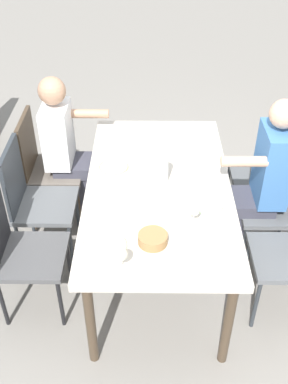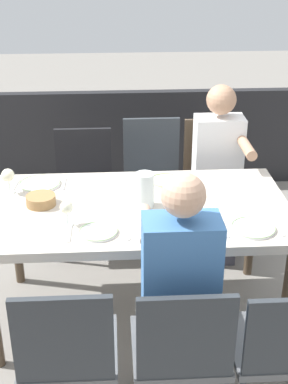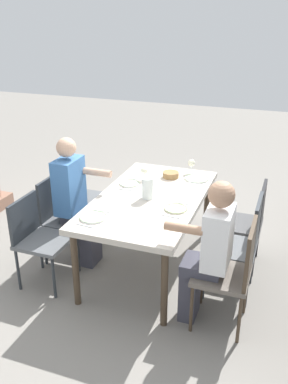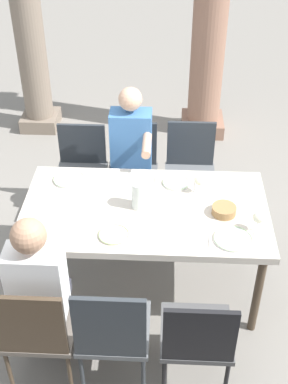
{
  "view_description": "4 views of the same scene",
  "coord_description": "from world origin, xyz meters",
  "px_view_note": "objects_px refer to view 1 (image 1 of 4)",
  "views": [
    {
      "loc": [
        2.45,
        -0.07,
        2.6
      ],
      "look_at": [
        0.13,
        -0.1,
        0.82
      ],
      "focal_mm": 42.75,
      "sensor_mm": 36.0,
      "label": 1
    },
    {
      "loc": [
        0.13,
        2.78,
        2.22
      ],
      "look_at": [
        -0.04,
        -0.05,
        0.84
      ],
      "focal_mm": 50.89,
      "sensor_mm": 36.0,
      "label": 2
    },
    {
      "loc": [
        -3.46,
        -1.2,
        2.41
      ],
      "look_at": [
        0.06,
        0.08,
        0.79
      ],
      "focal_mm": 39.04,
      "sensor_mm": 36.0,
      "label": 3
    },
    {
      "loc": [
        0.13,
        -2.85,
        3.05
      ],
      "look_at": [
        -0.01,
        -0.01,
        0.92
      ],
      "focal_mm": 47.97,
      "sensor_mm": 36.0,
      "label": 4
    }
  ],
  "objects_px": {
    "chair_west_south": "(45,162)",
    "dining_table": "(158,193)",
    "chair_east_south": "(18,249)",
    "wine_glass_2": "(194,210)",
    "water_pitcher": "(160,170)",
    "diner_woman_green": "(68,148)",
    "chair_mid_north": "(281,202)",
    "plate_1": "(114,167)",
    "plate_0": "(197,138)",
    "diner_man_white": "(261,181)",
    "plate_2": "(207,205)",
    "chair_mid_south": "(33,197)",
    "chair_west_north": "(268,167)",
    "plate_3": "(105,246)",
    "bread_basket": "(153,239)",
    "wine_glass_3": "(120,254)"
  },
  "relations": [
    {
      "from": "chair_east_south",
      "to": "plate_1",
      "type": "xyz_separation_m",
      "value": [
        -0.55,
        0.59,
        0.27
      ]
    },
    {
      "from": "bread_basket",
      "to": "chair_mid_north",
      "type": "bearing_deg",
      "value": 126.84
    },
    {
      "from": "chair_west_south",
      "to": "diner_man_white",
      "type": "xyz_separation_m",
      "value": [
        0.46,
        1.63,
        0.16
      ]
    },
    {
      "from": "diner_woman_green",
      "to": "water_pitcher",
      "type": "xyz_separation_m",
      "value": [
        0.57,
        0.72,
        0.19
      ]
    },
    {
      "from": "plate_2",
      "to": "bread_basket",
      "type": "relative_size",
      "value": 1.21
    },
    {
      "from": "chair_west_south",
      "to": "plate_0",
      "type": "xyz_separation_m",
      "value": [
        0.01,
        1.22,
        0.24
      ]
    },
    {
      "from": "dining_table",
      "to": "chair_west_north",
      "type": "xyz_separation_m",
      "value": [
        -0.61,
        0.9,
        -0.2
      ]
    },
    {
      "from": "chair_west_south",
      "to": "dining_table",
      "type": "bearing_deg",
      "value": 56.12
    },
    {
      "from": "chair_mid_north",
      "to": "wine_glass_2",
      "type": "distance_m",
      "value": 0.96
    },
    {
      "from": "chair_west_north",
      "to": "diner_woman_green",
      "type": "height_order",
      "value": "diner_woman_green"
    },
    {
      "from": "chair_west_south",
      "to": "plate_0",
      "type": "distance_m",
      "value": 1.24
    },
    {
      "from": "water_pitcher",
      "to": "chair_west_north",
      "type": "bearing_deg",
      "value": 122.59
    },
    {
      "from": "chair_mid_south",
      "to": "plate_2",
      "type": "relative_size",
      "value": 4.68
    },
    {
      "from": "chair_east_south",
      "to": "wine_glass_3",
      "type": "height_order",
      "value": "wine_glass_3"
    },
    {
      "from": "chair_west_south",
      "to": "wine_glass_3",
      "type": "bearing_deg",
      "value": 26.82
    },
    {
      "from": "wine_glass_3",
      "to": "plate_1",
      "type": "bearing_deg",
      "value": -174.19
    },
    {
      "from": "plate_1",
      "to": "wine_glass_2",
      "type": "xyz_separation_m",
      "value": [
        0.58,
        0.51,
        0.09
      ]
    },
    {
      "from": "wine_glass_2",
      "to": "plate_3",
      "type": "distance_m",
      "value": 0.56
    },
    {
      "from": "chair_mid_south",
      "to": "water_pitcher",
      "type": "xyz_separation_m",
      "value": [
        0.11,
        0.92,
        0.32
      ]
    },
    {
      "from": "chair_west_south",
      "to": "plate_1",
      "type": "distance_m",
      "value": 0.77
    },
    {
      "from": "diner_woman_green",
      "to": "bread_basket",
      "type": "xyz_separation_m",
      "value": [
        1.17,
        0.66,
        0.12
      ]
    },
    {
      "from": "chair_west_north",
      "to": "diner_man_white",
      "type": "distance_m",
      "value": 0.53
    },
    {
      "from": "chair_west_south",
      "to": "chair_east_south",
      "type": "xyz_separation_m",
      "value": [
        0.96,
        0.0,
        -0.02
      ]
    },
    {
      "from": "chair_west_north",
      "to": "plate_3",
      "type": "height_order",
      "value": "chair_west_north"
    },
    {
      "from": "diner_woman_green",
      "to": "plate_0",
      "type": "distance_m",
      "value": 1.02
    },
    {
      "from": "chair_west_south",
      "to": "water_pitcher",
      "type": "distance_m",
      "value": 1.13
    },
    {
      "from": "diner_man_white",
      "to": "plate_2",
      "type": "distance_m",
      "value": 0.57
    },
    {
      "from": "dining_table",
      "to": "bread_basket",
      "type": "xyz_separation_m",
      "value": [
        0.55,
        -0.04,
        0.1
      ]
    },
    {
      "from": "wine_glass_2",
      "to": "plate_3",
      "type": "bearing_deg",
      "value": -68.05
    },
    {
      "from": "chair_west_north",
      "to": "chair_east_south",
      "type": "bearing_deg",
      "value": -61.83
    },
    {
      "from": "chair_mid_north",
      "to": "plate_1",
      "type": "relative_size",
      "value": 4.34
    },
    {
      "from": "wine_glass_2",
      "to": "chair_west_south",
      "type": "bearing_deg",
      "value": -131.93
    },
    {
      "from": "wine_glass_2",
      "to": "wine_glass_3",
      "type": "distance_m",
      "value": 0.56
    },
    {
      "from": "chair_west_south",
      "to": "chair_mid_north",
      "type": "relative_size",
      "value": 1.06
    },
    {
      "from": "chair_east_south",
      "to": "plate_0",
      "type": "bearing_deg",
      "value": 128.23
    },
    {
      "from": "bread_basket",
      "to": "wine_glass_3",
      "type": "bearing_deg",
      "value": -39.89
    },
    {
      "from": "chair_east_south",
      "to": "water_pitcher",
      "type": "bearing_deg",
      "value": 113.49
    },
    {
      "from": "diner_man_white",
      "to": "plate_2",
      "type": "bearing_deg",
      "value": -48.9
    },
    {
      "from": "chair_west_north",
      "to": "chair_mid_south",
      "type": "distance_m",
      "value": 1.86
    },
    {
      "from": "chair_mid_south",
      "to": "dining_table",
      "type": "bearing_deg",
      "value": 80.44
    },
    {
      "from": "chair_mid_north",
      "to": "wine_glass_3",
      "type": "bearing_deg",
      "value": -50.7
    },
    {
      "from": "plate_0",
      "to": "plate_1",
      "type": "distance_m",
      "value": 0.74
    },
    {
      "from": "chair_west_south",
      "to": "bread_basket",
      "type": "xyz_separation_m",
      "value": [
        1.16,
        0.87,
        0.27
      ]
    },
    {
      "from": "plate_1",
      "to": "plate_2",
      "type": "relative_size",
      "value": 1.0
    },
    {
      "from": "plate_2",
      "to": "bread_basket",
      "type": "height_order",
      "value": "bread_basket"
    },
    {
      "from": "chair_west_north",
      "to": "plate_1",
      "type": "bearing_deg",
      "value": -71.06
    },
    {
      "from": "plate_0",
      "to": "plate_2",
      "type": "xyz_separation_m",
      "value": [
        0.82,
        -0.01,
        0.0
      ]
    },
    {
      "from": "chair_west_south",
      "to": "chair_mid_south",
      "type": "distance_m",
      "value": 0.46
    },
    {
      "from": "diner_woman_green",
      "to": "wine_glass_3",
      "type": "relative_size",
      "value": 8.15
    },
    {
      "from": "diner_man_white",
      "to": "wine_glass_2",
      "type": "distance_m",
      "value": 0.77
    }
  ]
}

